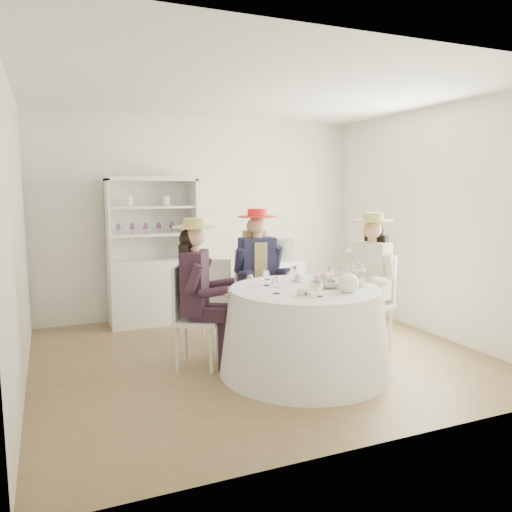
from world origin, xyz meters
name	(u,v)px	position (x,y,z in m)	size (l,w,h in m)	color
ground	(260,355)	(0.00, 0.00, 0.00)	(4.50, 4.50, 0.00)	brown
ceiling	(260,91)	(0.00, 0.00, 2.70)	(4.50, 4.50, 0.00)	white
wall_back	(203,217)	(0.00, 2.00, 1.35)	(4.50, 4.50, 0.00)	silver
wall_front	(380,251)	(0.00, -2.00, 1.35)	(4.50, 4.50, 0.00)	silver
wall_left	(16,236)	(-2.25, 0.00, 1.35)	(4.50, 4.50, 0.00)	silver
wall_right	(433,222)	(2.25, 0.00, 1.35)	(4.50, 4.50, 0.00)	silver
tea_table	(305,330)	(0.22, -0.58, 0.41)	(1.63, 1.63, 0.82)	white
hutch	(153,272)	(-0.77, 1.71, 0.67)	(1.16, 0.52, 1.90)	silver
side_table	(283,284)	(1.11, 1.75, 0.36)	(0.47, 0.47, 0.73)	silver
hatbox	(283,250)	(1.11, 1.75, 0.87)	(0.29, 0.29, 0.29)	black
guest_left	(198,284)	(-0.68, -0.07, 0.83)	(0.63, 0.57, 1.47)	silver
guest_mid	(258,267)	(0.17, 0.46, 0.86)	(0.55, 0.58, 1.52)	silver
guest_right	(370,273)	(1.20, -0.23, 0.84)	(0.63, 0.57, 1.49)	silver
spare_chair	(217,295)	(-0.21, 0.81, 0.51)	(0.53, 0.53, 0.95)	silver
teacup_a	(276,283)	(0.01, -0.38, 0.85)	(0.08, 0.08, 0.06)	white
teacup_b	(297,279)	(0.28, -0.31, 0.85)	(0.07, 0.07, 0.06)	white
teacup_c	(319,279)	(0.47, -0.41, 0.86)	(0.09, 0.09, 0.07)	white
flower_bowl	(329,285)	(0.44, -0.66, 0.85)	(0.23, 0.23, 0.06)	white
flower_arrangement	(325,278)	(0.42, -0.60, 0.91)	(0.18, 0.18, 0.07)	pink
table_teapot	(348,283)	(0.48, -0.91, 0.91)	(0.26, 0.19, 0.20)	white
sandwich_plate	(304,294)	(0.05, -0.89, 0.84)	(0.24, 0.24, 0.05)	white
cupcake_stand	(356,277)	(0.71, -0.69, 0.90)	(0.24, 0.24, 0.22)	white
stemware_set	(305,280)	(0.22, -0.58, 0.90)	(0.80, 0.84, 0.15)	white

